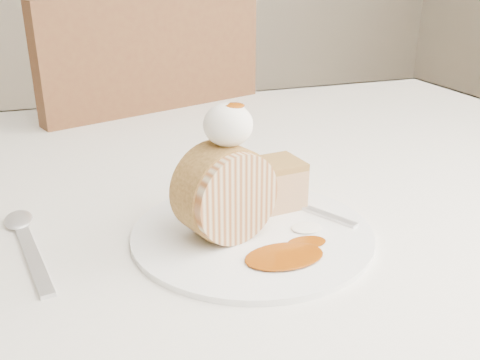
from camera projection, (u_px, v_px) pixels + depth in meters
name	position (u px, v px, depth m)	size (l,w,h in m)	color
table	(184.00, 238.00, 0.74)	(1.40, 0.90, 0.75)	white
chair_far	(138.00, 187.00, 1.20)	(0.58, 0.58, 0.96)	brown
plate	(252.00, 233.00, 0.56)	(0.25, 0.25, 0.01)	white
roulade_slice	(225.00, 193.00, 0.53)	(0.09, 0.09, 0.05)	#CDB98F
cake_chunk	(276.00, 186.00, 0.60)	(0.06, 0.05, 0.05)	#B18243
whipped_cream	(228.00, 125.00, 0.51)	(0.05, 0.05, 0.04)	white
caramel_drizzle	(232.00, 100.00, 0.50)	(0.02, 0.02, 0.01)	#833705
caramel_pool	(284.00, 256.00, 0.50)	(0.08, 0.05, 0.00)	#833705
fork	(314.00, 211.00, 0.59)	(0.02, 0.15, 0.00)	silver
spoon	(34.00, 259.00, 0.51)	(0.03, 0.17, 0.00)	silver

